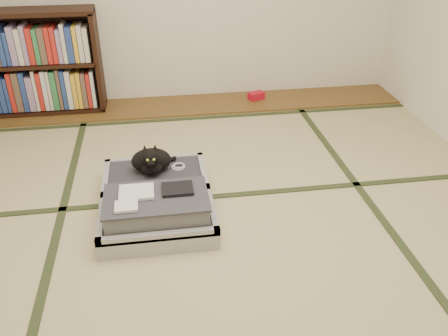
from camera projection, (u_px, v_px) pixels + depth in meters
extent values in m
plane|color=tan|center=(225.00, 233.00, 2.86)|extent=(4.50, 4.50, 0.00)
cube|color=brown|center=(193.00, 105.00, 4.56)|extent=(4.00, 0.50, 0.02)
cube|color=red|center=(256.00, 96.00, 4.65)|extent=(0.17, 0.14, 0.07)
cube|color=#2D381E|center=(53.00, 249.00, 2.72)|extent=(0.05, 4.50, 0.01)
cube|color=#2D381E|center=(381.00, 218.00, 2.98)|extent=(0.05, 4.50, 0.01)
cube|color=#2D381E|center=(216.00, 196.00, 3.20)|extent=(4.00, 0.05, 0.01)
cube|color=#2D381E|center=(196.00, 118.00, 4.31)|extent=(4.00, 0.05, 0.01)
cube|color=black|center=(98.00, 60.00, 4.28)|extent=(0.04, 0.31, 0.87)
cube|color=black|center=(32.00, 109.00, 4.41)|extent=(1.35, 0.31, 0.04)
cube|color=black|center=(11.00, 12.00, 3.97)|extent=(1.35, 0.31, 0.04)
cube|color=black|center=(22.00, 64.00, 4.19)|extent=(1.30, 0.31, 0.03)
cube|color=black|center=(25.00, 59.00, 4.32)|extent=(1.35, 0.02, 0.87)
cube|color=gray|center=(27.00, 88.00, 4.29)|extent=(1.22, 0.22, 0.37)
cube|color=gray|center=(17.00, 43.00, 4.08)|extent=(1.22, 0.22, 0.33)
cube|color=#A6A6AB|center=(158.00, 223.00, 2.84)|extent=(0.69, 0.46, 0.12)
cube|color=#313239|center=(158.00, 219.00, 2.83)|extent=(0.62, 0.39, 0.09)
cube|color=#A6A6AB|center=(159.00, 236.00, 2.63)|extent=(0.69, 0.04, 0.05)
cube|color=#A6A6AB|center=(156.00, 195.00, 2.99)|extent=(0.69, 0.04, 0.05)
cube|color=#A6A6AB|center=(101.00, 219.00, 2.77)|extent=(0.04, 0.46, 0.05)
cube|color=#A6A6AB|center=(212.00, 209.00, 2.85)|extent=(0.04, 0.46, 0.05)
cube|color=#A6A6AB|center=(156.00, 183.00, 3.24)|extent=(0.69, 0.46, 0.12)
cube|color=#313239|center=(156.00, 179.00, 3.22)|extent=(0.62, 0.39, 0.09)
cube|color=#A6A6AB|center=(156.00, 192.00, 3.02)|extent=(0.69, 0.04, 0.05)
cube|color=#A6A6AB|center=(154.00, 160.00, 3.39)|extent=(0.69, 0.04, 0.05)
cube|color=#A6A6AB|center=(106.00, 179.00, 3.16)|extent=(0.04, 0.46, 0.05)
cube|color=#A6A6AB|center=(203.00, 171.00, 3.25)|extent=(0.04, 0.46, 0.05)
cylinder|color=black|center=(156.00, 193.00, 3.01)|extent=(0.62, 0.02, 0.02)
cube|color=gray|center=(157.00, 207.00, 2.79)|extent=(0.59, 0.36, 0.12)
cube|color=#393840|center=(156.00, 198.00, 2.75)|extent=(0.61, 0.38, 0.01)
cube|color=silver|center=(136.00, 192.00, 2.77)|extent=(0.20, 0.17, 0.02)
cube|color=black|center=(177.00, 189.00, 2.80)|extent=(0.18, 0.15, 0.02)
cube|color=silver|center=(126.00, 206.00, 2.64)|extent=(0.13, 0.11, 0.02)
cube|color=white|center=(123.00, 249.00, 2.62)|extent=(0.06, 0.01, 0.04)
cube|color=white|center=(143.00, 249.00, 2.65)|extent=(0.05, 0.01, 0.03)
cube|color=orange|center=(200.00, 242.00, 2.68)|extent=(0.05, 0.01, 0.03)
cube|color=#197F33|center=(189.00, 240.00, 2.66)|extent=(0.04, 0.01, 0.03)
ellipsoid|color=black|center=(151.00, 160.00, 3.19)|extent=(0.27, 0.18, 0.17)
ellipsoid|color=black|center=(152.00, 168.00, 3.14)|extent=(0.13, 0.10, 0.10)
ellipsoid|color=black|center=(151.00, 157.00, 3.06)|extent=(0.11, 0.11, 0.11)
sphere|color=black|center=(151.00, 163.00, 3.03)|extent=(0.05, 0.05, 0.05)
cone|color=black|center=(145.00, 148.00, 3.05)|extent=(0.04, 0.05, 0.05)
cone|color=black|center=(155.00, 148.00, 3.05)|extent=(0.04, 0.05, 0.05)
sphere|color=#A5BF33|center=(147.00, 160.00, 3.01)|extent=(0.02, 0.02, 0.02)
sphere|color=#A5BF33|center=(154.00, 160.00, 3.02)|extent=(0.02, 0.02, 0.02)
cylinder|color=black|center=(165.00, 161.00, 3.31)|extent=(0.16, 0.10, 0.03)
torus|color=white|center=(178.00, 167.00, 3.27)|extent=(0.10, 0.10, 0.01)
torus|color=white|center=(179.00, 166.00, 3.26)|extent=(0.08, 0.08, 0.01)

